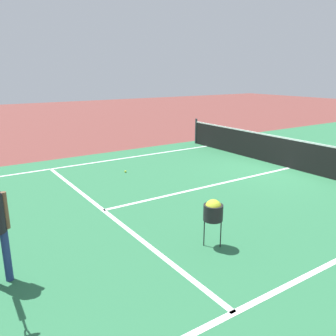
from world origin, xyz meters
The scene contains 9 objects.
ground_plane centered at (0.00, 0.00, 0.00)m, with size 60.00×60.00×0.00m, color brown.
court_surface_inbounds centered at (0.00, 0.00, 0.00)m, with size 10.62×24.40×0.00m, color #2D7247.
line_sideline_left centered at (-4.11, -5.95, 0.00)m, with size 0.10×11.89×0.01m, color white.
line_sideline_right centered at (4.11, -5.95, 0.00)m, with size 0.10×11.89×0.01m, color white.
line_service_near centered at (0.00, -6.40, 0.00)m, with size 8.22×0.10×0.01m, color white.
line_center_service centered at (0.00, -3.20, 0.00)m, with size 0.10×6.40×0.01m, color white.
net centered at (0.00, 0.00, 0.49)m, with size 9.76×0.09×1.07m.
ball_hopper centered at (2.60, -5.48, 0.68)m, with size 0.34×0.34×0.87m.
tennis_ball_mid_court centered at (-2.44, -4.61, 0.03)m, with size 0.07×0.07×0.07m, color #CCE033.
Camera 1 is at (6.79, -9.20, 2.96)m, focal length 37.19 mm.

